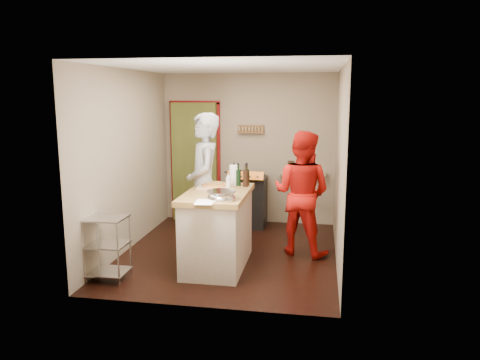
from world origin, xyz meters
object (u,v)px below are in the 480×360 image
island (218,228)px  person_red (301,193)px  person_stripe (204,185)px  stove (248,201)px  wire_shelving (107,245)px

island → person_red: size_ratio=0.82×
island → person_stripe: size_ratio=0.72×
stove → person_stripe: (-0.38, -1.53, 0.55)m
wire_shelving → island: 1.41m
wire_shelving → island: bearing=28.9°
island → person_red: 1.32m
stove → person_red: 1.62m
island → person_red: person_red is taller
person_stripe → person_red: person_stripe is taller
stove → person_red: person_red is taller
stove → wire_shelving: size_ratio=1.26×
island → stove: bearing=87.1°
stove → wire_shelving: stove is taller
island → person_stripe: (-0.28, 0.42, 0.47)m
wire_shelving → person_red: (2.28, 1.39, 0.44)m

